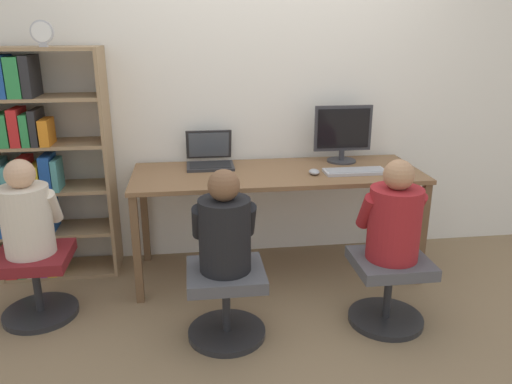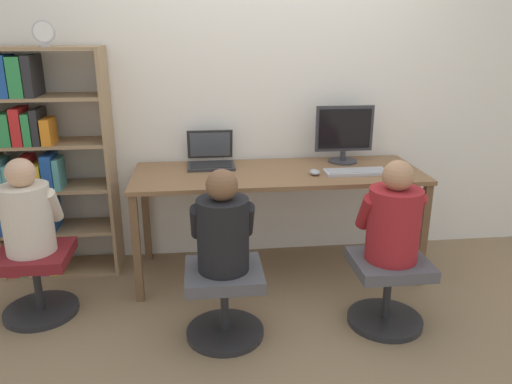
{
  "view_description": "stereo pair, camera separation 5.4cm",
  "coord_description": "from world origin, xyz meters",
  "px_view_note": "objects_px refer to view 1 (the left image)",
  "views": [
    {
      "loc": [
        -0.59,
        -2.97,
        1.74
      ],
      "look_at": [
        -0.18,
        0.16,
        0.7
      ],
      "focal_mm": 35.0,
      "sensor_mm": 36.0,
      "label": 1
    },
    {
      "loc": [
        -0.54,
        -2.98,
        1.74
      ],
      "look_at": [
        -0.18,
        0.16,
        0.7
      ],
      "focal_mm": 35.0,
      "sensor_mm": 36.0,
      "label": 2
    }
  ],
  "objects_px": {
    "keyboard": "(355,171)",
    "office_chair_side": "(36,279)",
    "office_chair_left": "(389,285)",
    "office_chair_right": "(226,297)",
    "desktop_monitor": "(343,134)",
    "desk_clock": "(42,33)",
    "person_at_monitor": "(395,218)",
    "person_near_shelf": "(26,214)",
    "person_at_laptop": "(225,228)",
    "bookshelf": "(35,167)",
    "laptop": "(210,159)"
  },
  "relations": [
    {
      "from": "laptop",
      "to": "desk_clock",
      "type": "relative_size",
      "value": 2.07
    },
    {
      "from": "desktop_monitor",
      "to": "person_at_monitor",
      "type": "bearing_deg",
      "value": -87.91
    },
    {
      "from": "person_at_monitor",
      "to": "desk_clock",
      "type": "bearing_deg",
      "value": 157.21
    },
    {
      "from": "keyboard",
      "to": "office_chair_side",
      "type": "relative_size",
      "value": 0.93
    },
    {
      "from": "keyboard",
      "to": "office_chair_left",
      "type": "relative_size",
      "value": 0.93
    },
    {
      "from": "office_chair_right",
      "to": "person_near_shelf",
      "type": "distance_m",
      "value": 1.29
    },
    {
      "from": "desktop_monitor",
      "to": "person_at_laptop",
      "type": "bearing_deg",
      "value": -134.44
    },
    {
      "from": "person_at_monitor",
      "to": "office_chair_right",
      "type": "bearing_deg",
      "value": -178.78
    },
    {
      "from": "desk_clock",
      "to": "person_near_shelf",
      "type": "bearing_deg",
      "value": -99.99
    },
    {
      "from": "laptop",
      "to": "office_chair_side",
      "type": "bearing_deg",
      "value": -150.93
    },
    {
      "from": "person_at_monitor",
      "to": "bookshelf",
      "type": "distance_m",
      "value": 2.44
    },
    {
      "from": "person_at_monitor",
      "to": "laptop",
      "type": "bearing_deg",
      "value": 136.45
    },
    {
      "from": "person_at_monitor",
      "to": "person_near_shelf",
      "type": "bearing_deg",
      "value": 170.61
    },
    {
      "from": "keyboard",
      "to": "office_chair_right",
      "type": "relative_size",
      "value": 0.93
    },
    {
      "from": "bookshelf",
      "to": "desk_clock",
      "type": "bearing_deg",
      "value": -24.21
    },
    {
      "from": "laptop",
      "to": "office_chair_left",
      "type": "bearing_deg",
      "value": -43.68
    },
    {
      "from": "office_chair_left",
      "to": "person_at_monitor",
      "type": "relative_size",
      "value": 0.76
    },
    {
      "from": "keyboard",
      "to": "office_chair_side",
      "type": "height_order",
      "value": "keyboard"
    },
    {
      "from": "keyboard",
      "to": "office_chair_left",
      "type": "bearing_deg",
      "value": -87.11
    },
    {
      "from": "desk_clock",
      "to": "office_chair_side",
      "type": "relative_size",
      "value": 0.36
    },
    {
      "from": "office_chair_left",
      "to": "person_at_monitor",
      "type": "distance_m",
      "value": 0.44
    },
    {
      "from": "bookshelf",
      "to": "office_chair_right",
      "type": "bearing_deg",
      "value": -37.73
    },
    {
      "from": "office_chair_left",
      "to": "bookshelf",
      "type": "xyz_separation_m",
      "value": [
        -2.25,
        0.95,
        0.56
      ]
    },
    {
      "from": "keyboard",
      "to": "office_chair_right",
      "type": "xyz_separation_m",
      "value": [
        -0.96,
        -0.67,
        -0.53
      ]
    },
    {
      "from": "desktop_monitor",
      "to": "office_chair_right",
      "type": "distance_m",
      "value": 1.55
    },
    {
      "from": "keyboard",
      "to": "office_chair_side",
      "type": "bearing_deg",
      "value": -172.09
    },
    {
      "from": "office_chair_left",
      "to": "office_chair_right",
      "type": "distance_m",
      "value": 0.99
    },
    {
      "from": "person_at_laptop",
      "to": "office_chair_right",
      "type": "bearing_deg",
      "value": -90.0
    },
    {
      "from": "person_at_monitor",
      "to": "person_near_shelf",
      "type": "relative_size",
      "value": 1.03
    },
    {
      "from": "keyboard",
      "to": "bookshelf",
      "type": "bearing_deg",
      "value": 172.18
    },
    {
      "from": "office_chair_right",
      "to": "person_at_laptop",
      "type": "height_order",
      "value": "person_at_laptop"
    },
    {
      "from": "person_at_monitor",
      "to": "person_at_laptop",
      "type": "distance_m",
      "value": 0.99
    },
    {
      "from": "person_at_monitor",
      "to": "desk_clock",
      "type": "distance_m",
      "value": 2.45
    },
    {
      "from": "keyboard",
      "to": "person_near_shelf",
      "type": "xyz_separation_m",
      "value": [
        -2.12,
        -0.29,
        -0.1
      ]
    },
    {
      "from": "office_chair_left",
      "to": "bookshelf",
      "type": "height_order",
      "value": "bookshelf"
    },
    {
      "from": "desktop_monitor",
      "to": "keyboard",
      "type": "height_order",
      "value": "desktop_monitor"
    },
    {
      "from": "keyboard",
      "to": "desktop_monitor",
      "type": "bearing_deg",
      "value": 90.41
    },
    {
      "from": "keyboard",
      "to": "person_at_monitor",
      "type": "xyz_separation_m",
      "value": [
        0.03,
        -0.65,
        -0.1
      ]
    },
    {
      "from": "person_at_monitor",
      "to": "office_chair_side",
      "type": "bearing_deg",
      "value": 170.72
    },
    {
      "from": "person_at_laptop",
      "to": "bookshelf",
      "type": "height_order",
      "value": "bookshelf"
    },
    {
      "from": "office_chair_left",
      "to": "person_at_laptop",
      "type": "bearing_deg",
      "value": -179.27
    },
    {
      "from": "person_at_monitor",
      "to": "person_near_shelf",
      "type": "height_order",
      "value": "person_at_monitor"
    },
    {
      "from": "laptop",
      "to": "keyboard",
      "type": "distance_m",
      "value": 1.05
    },
    {
      "from": "office_chair_left",
      "to": "desk_clock",
      "type": "xyz_separation_m",
      "value": [
        -2.06,
        0.87,
        1.46
      ]
    },
    {
      "from": "bookshelf",
      "to": "person_at_monitor",
      "type": "bearing_deg",
      "value": -22.91
    },
    {
      "from": "bookshelf",
      "to": "keyboard",
      "type": "bearing_deg",
      "value": -7.82
    },
    {
      "from": "keyboard",
      "to": "person_near_shelf",
      "type": "distance_m",
      "value": 2.14
    },
    {
      "from": "laptop",
      "to": "office_chair_side",
      "type": "xyz_separation_m",
      "value": [
        -1.12,
        -0.62,
        -0.57
      ]
    },
    {
      "from": "person_at_monitor",
      "to": "office_chair_side",
      "type": "distance_m",
      "value": 2.22
    },
    {
      "from": "office_chair_right",
      "to": "person_near_shelf",
      "type": "relative_size",
      "value": 0.78
    }
  ]
}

